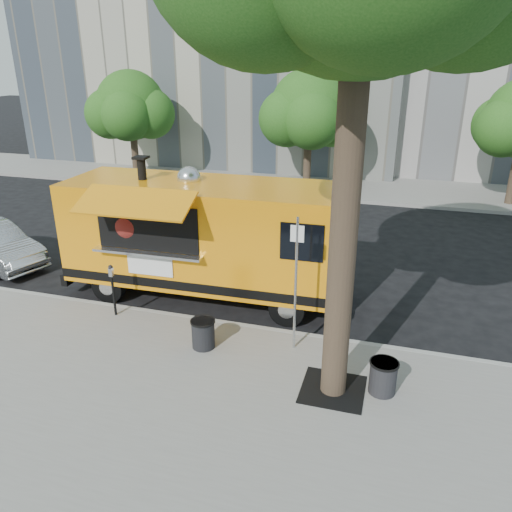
{
  "coord_description": "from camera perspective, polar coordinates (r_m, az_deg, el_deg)",
  "views": [
    {
      "loc": [
        3.45,
        -10.82,
        6.12
      ],
      "look_at": [
        0.22,
        0.0,
        1.57
      ],
      "focal_mm": 35.0,
      "sensor_mm": 36.0,
      "label": 1
    }
  ],
  "objects": [
    {
      "name": "curb",
      "position": [
        12.09,
        -2.3,
        -8.05
      ],
      "size": [
        60.0,
        0.14,
        0.16
      ],
      "primitive_type": "cube",
      "color": "#999993",
      "rests_on": "ground"
    },
    {
      "name": "trash_bin_left",
      "position": [
        11.06,
        -6.06,
        -8.72
      ],
      "size": [
        0.55,
        0.55,
        0.66
      ],
      "color": "black",
      "rests_on": "sidewalk"
    },
    {
      "name": "far_tree_a",
      "position": [
        26.85,
        -14.13,
        16.33
      ],
      "size": [
        3.42,
        3.42,
        5.36
      ],
      "color": "#33261C",
      "rests_on": "far_sidewalk"
    },
    {
      "name": "far_tree_b",
      "position": [
        24.05,
        6.1,
        16.39
      ],
      "size": [
        3.6,
        3.6,
        5.5
      ],
      "color": "#33261C",
      "rests_on": "far_sidewalk"
    },
    {
      "name": "trash_bin_right",
      "position": [
        9.96,
        14.32,
        -13.16
      ],
      "size": [
        0.55,
        0.55,
        0.66
      ],
      "color": "black",
      "rests_on": "sidewalk"
    },
    {
      "name": "far_sidewalk",
      "position": [
        25.3,
        8.35,
        7.91
      ],
      "size": [
        60.0,
        5.0,
        0.15
      ],
      "primitive_type": "cube",
      "color": "gray",
      "rests_on": "ground"
    },
    {
      "name": "ground",
      "position": [
        12.9,
        -0.96,
        -6.36
      ],
      "size": [
        120.0,
        120.0,
        0.0
      ],
      "primitive_type": "plane",
      "color": "black",
      "rests_on": "ground"
    },
    {
      "name": "food_truck",
      "position": [
        13.13,
        -6.14,
        2.35
      ],
      "size": [
        7.52,
        3.6,
        3.7
      ],
      "rotation": [
        0.0,
        0.0,
        0.03
      ],
      "color": "orange",
      "rests_on": "ground"
    },
    {
      "name": "tree_well",
      "position": [
        10.03,
        8.77,
        -14.83
      ],
      "size": [
        1.2,
        1.2,
        0.02
      ],
      "primitive_type": "cube",
      "color": "black",
      "rests_on": "sidewalk"
    },
    {
      "name": "sign_post",
      "position": [
        10.38,
        4.58,
        -2.41
      ],
      "size": [
        0.28,
        0.06,
        3.0
      ],
      "color": "silver",
      "rests_on": "sidewalk"
    },
    {
      "name": "parking_meter",
      "position": [
        12.56,
        -16.09,
        -3.12
      ],
      "size": [
        0.11,
        0.11,
        1.33
      ],
      "color": "black",
      "rests_on": "sidewalk"
    },
    {
      "name": "sidewalk",
      "position": [
        9.74,
        -8.35,
        -16.66
      ],
      "size": [
        60.0,
        6.0,
        0.15
      ],
      "primitive_type": "cube",
      "color": "gray",
      "rests_on": "ground"
    }
  ]
}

